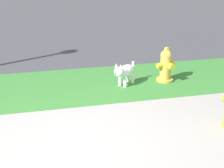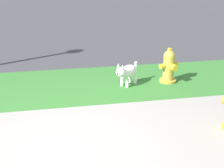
# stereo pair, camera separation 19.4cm
# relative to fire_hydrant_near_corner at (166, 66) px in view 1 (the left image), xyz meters

# --- Properties ---
(ground_plane) EXTENTS (120.00, 120.00, 0.00)m
(ground_plane) POSITION_rel_fire_hydrant_near_corner_xyz_m (-2.12, -2.07, -0.31)
(ground_plane) COLOR #424247
(sidewalk_pavement) EXTENTS (18.00, 2.55, 0.01)m
(sidewalk_pavement) POSITION_rel_fire_hydrant_near_corner_xyz_m (-2.12, -2.07, -0.30)
(sidewalk_pavement) COLOR #9E9993
(sidewalk_pavement) RESTS_ON ground
(grass_verge) EXTENTS (18.00, 1.90, 0.01)m
(grass_verge) POSITION_rel_fire_hydrant_near_corner_xyz_m (-2.12, 0.15, -0.31)
(grass_verge) COLOR #387A33
(grass_verge) RESTS_ON ground
(fire_hydrant_near_corner) EXTENTS (0.40, 0.37, 0.66)m
(fire_hydrant_near_corner) POSITION_rel_fire_hydrant_near_corner_xyz_m (0.00, 0.00, 0.00)
(fire_hydrant_near_corner) COLOR gold
(fire_hydrant_near_corner) RESTS_ON ground
(small_white_dog) EXTENTS (0.48, 0.43, 0.46)m
(small_white_dog) POSITION_rel_fire_hydrant_near_corner_xyz_m (-0.81, -0.04, -0.04)
(small_white_dog) COLOR white
(small_white_dog) RESTS_ON ground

